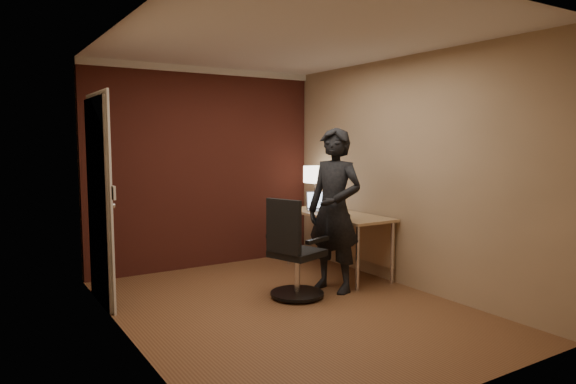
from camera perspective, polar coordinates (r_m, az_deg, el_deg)
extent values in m
plane|color=brown|center=(5.06, -0.05, -12.69)|extent=(4.00, 4.00, 0.00)
plane|color=white|center=(4.88, -0.05, 16.39)|extent=(4.00, 4.00, 0.00)
plane|color=tan|center=(6.59, -9.33, 2.65)|extent=(3.00, 0.00, 3.00)
plane|color=tan|center=(3.29, 18.73, -0.67)|extent=(3.00, 0.00, 3.00)
plane|color=tan|center=(4.21, -17.63, 0.71)|extent=(0.00, 4.00, 4.00)
plane|color=tan|center=(5.74, 12.75, 2.13)|extent=(0.00, 4.00, 4.00)
cube|color=maroon|center=(6.56, -9.23, 2.64)|extent=(2.98, 0.06, 2.50)
cube|color=silver|center=(6.59, -9.37, 13.19)|extent=(3.00, 0.08, 0.08)
cube|color=silver|center=(4.29, -17.61, 17.05)|extent=(0.08, 4.00, 0.08)
cube|color=silver|center=(5.77, 12.73, 14.20)|extent=(0.08, 4.00, 0.08)
cube|color=silver|center=(5.31, -20.27, -1.09)|extent=(0.05, 0.82, 2.02)
cube|color=silver|center=(5.31, -20.11, -1.08)|extent=(0.02, 0.92, 2.12)
cylinder|color=silver|center=(5.00, -18.98, -1.45)|extent=(0.05, 0.05, 0.05)
cube|color=silver|center=(4.66, -18.80, -0.09)|extent=(0.02, 0.08, 0.12)
cube|color=tan|center=(6.17, 5.46, -2.51)|extent=(0.60, 1.50, 0.03)
cube|color=tan|center=(6.39, 7.43, -4.84)|extent=(0.02, 1.38, 0.54)
cylinder|color=silver|center=(5.55, 7.73, -7.30)|extent=(0.04, 0.04, 0.70)
cylinder|color=silver|center=(6.65, 0.07, -5.07)|extent=(0.04, 0.04, 0.70)
cylinder|color=silver|center=(5.88, 11.50, -6.63)|extent=(0.04, 0.04, 0.70)
cylinder|color=silver|center=(6.92, 3.59, -4.64)|extent=(0.04, 0.04, 0.70)
cube|color=silver|center=(6.75, 3.00, -1.57)|extent=(0.11, 0.11, 0.01)
cylinder|color=silver|center=(6.74, 3.00, -0.24)|extent=(0.01, 0.01, 0.30)
cube|color=white|center=(6.71, 3.02, 1.97)|extent=(0.22, 0.22, 0.22)
cube|color=silver|center=(6.36, 3.70, -2.03)|extent=(0.39, 0.34, 0.01)
cube|color=silver|center=(6.46, 3.46, -0.86)|extent=(0.33, 0.18, 0.22)
cube|color=#B2CCF2|center=(6.45, 3.51, -0.87)|extent=(0.30, 0.15, 0.19)
cube|color=gray|center=(6.35, 3.75, -1.97)|extent=(0.31, 0.22, 0.00)
cube|color=black|center=(5.89, 6.38, -2.60)|extent=(0.07, 0.11, 0.03)
cube|color=black|center=(6.32, 6.08, -2.07)|extent=(0.10, 0.12, 0.02)
cylinder|color=black|center=(5.35, 1.01, -11.21)|extent=(0.55, 0.55, 0.03)
cylinder|color=silver|center=(5.29, 1.01, -9.08)|extent=(0.06, 0.06, 0.41)
cube|color=black|center=(5.24, 1.02, -6.82)|extent=(0.57, 0.57, 0.07)
cube|color=black|center=(5.02, -0.50, -3.86)|extent=(0.18, 0.40, 0.54)
cube|color=black|center=(5.37, -1.11, -4.71)|extent=(0.33, 0.15, 0.04)
cube|color=black|center=(5.06, 3.29, -5.37)|extent=(0.33, 0.15, 0.04)
imported|color=black|center=(5.44, 5.18, -2.03)|extent=(0.59, 0.73, 1.73)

